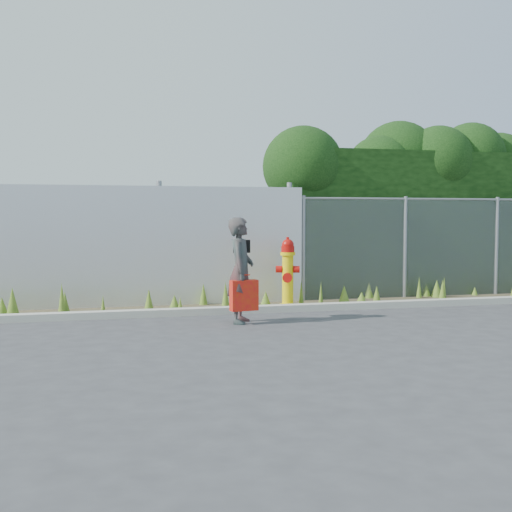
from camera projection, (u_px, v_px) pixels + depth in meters
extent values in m
plane|color=#3A3A3D|center=(300.00, 330.00, 9.27)|extent=(80.00, 80.00, 0.00)
cube|color=#B0AC9F|center=(267.00, 309.00, 11.01)|extent=(16.00, 0.22, 0.12)
cube|color=#4B402B|center=(259.00, 307.00, 11.59)|extent=(16.00, 1.20, 0.01)
cone|color=#4A6E21|center=(174.00, 302.00, 11.40)|extent=(0.19, 0.19, 0.25)
cone|color=#4A6E21|center=(321.00, 293.00, 11.92)|extent=(0.09, 0.09, 0.43)
cone|color=#4A6E21|center=(437.00, 289.00, 12.93)|extent=(0.23, 0.23, 0.36)
cone|color=#4A6E21|center=(238.00, 300.00, 11.80)|extent=(0.15, 0.15, 0.23)
cone|color=#4A6E21|center=(377.00, 294.00, 12.36)|extent=(0.15, 0.15, 0.30)
cone|color=#4A6E21|center=(266.00, 300.00, 11.54)|extent=(0.22, 0.22, 0.29)
cone|color=#4A6E21|center=(443.00, 291.00, 12.49)|extent=(0.15, 0.15, 0.40)
cone|color=#4A6E21|center=(419.00, 288.00, 12.82)|extent=(0.11, 0.11, 0.43)
cone|color=#4A6E21|center=(62.00, 300.00, 10.62)|extent=(0.14, 0.14, 0.54)
cone|color=#4A6E21|center=(203.00, 295.00, 11.83)|extent=(0.16, 0.16, 0.40)
cone|color=#4A6E21|center=(344.00, 296.00, 11.86)|extent=(0.24, 0.24, 0.36)
cone|color=#4A6E21|center=(301.00, 294.00, 11.73)|extent=(0.11, 0.11, 0.47)
cone|color=#4A6E21|center=(65.00, 303.00, 10.79)|extent=(0.18, 0.18, 0.37)
cone|color=#4A6E21|center=(426.00, 290.00, 13.10)|extent=(0.19, 0.19, 0.27)
cone|color=#4A6E21|center=(180.00, 304.00, 11.18)|extent=(0.09, 0.09, 0.23)
cone|color=#4A6E21|center=(149.00, 300.00, 11.15)|extent=(0.17, 0.17, 0.38)
cone|color=#4A6E21|center=(13.00, 303.00, 10.47)|extent=(0.22, 0.22, 0.48)
cone|color=#4A6E21|center=(242.00, 297.00, 11.79)|extent=(0.23, 0.23, 0.35)
cone|color=#4A6E21|center=(444.00, 288.00, 12.89)|extent=(0.09, 0.09, 0.43)
cone|color=#4A6E21|center=(369.00, 291.00, 12.79)|extent=(0.20, 0.20, 0.34)
cone|color=#4A6E21|center=(2.00, 307.00, 10.61)|extent=(0.20, 0.20, 0.30)
cone|color=#4A6E21|center=(475.00, 292.00, 13.25)|extent=(0.13, 0.13, 0.19)
cone|color=#4A6E21|center=(103.00, 306.00, 10.63)|extent=(0.09, 0.09, 0.34)
cone|color=#4A6E21|center=(362.00, 297.00, 12.29)|extent=(0.19, 0.19, 0.19)
cone|color=#4A6E21|center=(225.00, 296.00, 11.27)|extent=(0.16, 0.16, 0.49)
cube|color=silver|center=(72.00, 247.00, 11.31)|extent=(8.50, 0.08, 2.20)
cylinder|color=gray|center=(160.00, 243.00, 11.80)|extent=(0.10, 0.10, 2.30)
cylinder|color=gray|center=(289.00, 242.00, 12.41)|extent=(0.10, 0.10, 2.30)
cube|color=gray|center=(452.00, 248.00, 13.15)|extent=(6.50, 0.03, 2.00)
cylinder|color=gray|center=(453.00, 199.00, 13.09)|extent=(6.50, 0.04, 0.04)
cylinder|color=gray|center=(303.00, 249.00, 12.37)|extent=(0.07, 0.07, 2.05)
cylinder|color=gray|center=(405.00, 247.00, 12.89)|extent=(0.07, 0.07, 2.05)
cylinder|color=gray|center=(496.00, 246.00, 13.40)|extent=(0.07, 0.07, 2.05)
cube|color=black|center=(440.00, 223.00, 14.16)|extent=(7.30, 1.60, 3.00)
sphere|color=black|center=(303.00, 166.00, 13.13)|extent=(1.66, 1.66, 1.66)
sphere|color=black|center=(343.00, 181.00, 13.42)|extent=(1.17, 1.17, 1.17)
sphere|color=black|center=(380.00, 171.00, 13.71)|extent=(1.49, 1.49, 1.49)
sphere|color=black|center=(398.00, 162.00, 14.11)|extent=(1.77, 1.77, 1.77)
sphere|color=black|center=(438.00, 162.00, 13.86)|extent=(1.54, 1.54, 1.54)
sphere|color=black|center=(470.00, 157.00, 14.21)|extent=(1.51, 1.51, 1.51)
sphere|color=black|center=(498.00, 165.00, 14.72)|extent=(1.45, 1.45, 1.45)
cylinder|color=yellow|center=(288.00, 306.00, 11.55)|extent=(0.32, 0.32, 0.07)
cylinder|color=yellow|center=(288.00, 281.00, 11.52)|extent=(0.20, 0.20, 0.96)
cylinder|color=yellow|center=(288.00, 254.00, 11.49)|extent=(0.27, 0.27, 0.06)
cylinder|color=#B20F0A|center=(288.00, 249.00, 11.49)|extent=(0.24, 0.24, 0.11)
sphere|color=#B20F0A|center=(288.00, 245.00, 11.48)|extent=(0.21, 0.21, 0.21)
cylinder|color=#B20F0A|center=(288.00, 239.00, 11.48)|extent=(0.06, 0.06, 0.06)
cylinder|color=#B20F0A|center=(279.00, 269.00, 11.47)|extent=(0.11, 0.12, 0.12)
cylinder|color=#B20F0A|center=(296.00, 269.00, 11.55)|extent=(0.11, 0.12, 0.12)
cylinder|color=#B20F0A|center=(290.00, 278.00, 11.37)|extent=(0.17, 0.14, 0.17)
imported|color=#0D5650|center=(241.00, 270.00, 9.88)|extent=(0.58, 0.70, 1.63)
cube|color=#C1340B|center=(244.00, 295.00, 9.77)|extent=(0.42, 0.16, 0.47)
cylinder|color=#C1340B|center=(244.00, 275.00, 9.75)|extent=(0.20, 0.02, 0.02)
cube|color=black|center=(242.00, 246.00, 10.09)|extent=(0.27, 0.11, 0.20)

